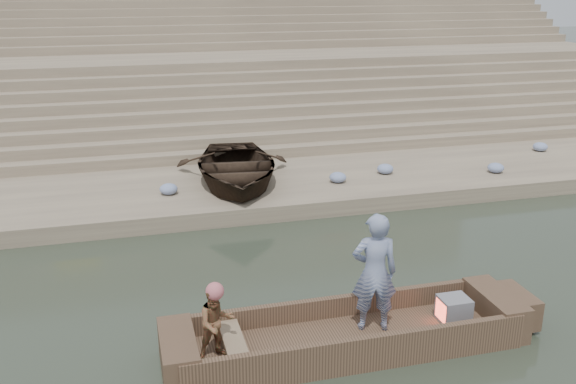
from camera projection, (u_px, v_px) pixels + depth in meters
name	position (u px, v px, depth m)	size (l,w,h in m)	color
ground	(368.00, 369.00, 9.16)	(120.00, 120.00, 0.00)	#283225
lower_landing	(254.00, 189.00, 16.42)	(32.00, 4.00, 0.40)	gray
mid_landing	(210.00, 95.00, 22.90)	(32.00, 3.00, 2.80)	gray
upper_landing	(187.00, 43.00, 28.92)	(32.00, 3.00, 5.20)	gray
ghat_steps	(204.00, 77.00, 24.32)	(32.00, 11.00, 5.20)	gray
main_rowboat	(347.00, 342.00, 9.65)	(5.00, 1.30, 0.22)	brown
rowboat_trim	(360.00, 329.00, 9.63)	(6.04, 2.63, 1.78)	brown
standing_man	(374.00, 272.00, 9.53)	(0.70, 0.46, 1.91)	navy
rowing_man	(216.00, 323.00, 8.91)	(0.54, 0.42, 1.11)	#20622F
television	(453.00, 309.00, 9.99)	(0.46, 0.42, 0.40)	slate
beached_rowboat	(235.00, 167.00, 16.05)	(3.05, 4.27, 0.89)	#2D2116
cloth_bundles	(394.00, 169.00, 17.00)	(11.80, 2.10, 0.26)	#3F5999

